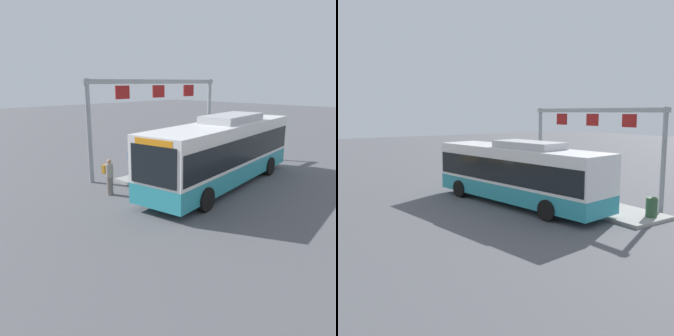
{
  "view_description": "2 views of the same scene",
  "coord_description": "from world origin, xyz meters",
  "views": [
    {
      "loc": [
        13.69,
        9.66,
        5.04
      ],
      "look_at": [
        2.73,
        -1.11,
        1.16
      ],
      "focal_mm": 36.6,
      "sensor_mm": 36.0,
      "label": 1
    },
    {
      "loc": [
        -16.9,
        12.1,
        4.97
      ],
      "look_at": [
        2.47,
        -0.91,
        1.63
      ],
      "focal_mm": 42.14,
      "sensor_mm": 36.0,
      "label": 2
    }
  ],
  "objects": [
    {
      "name": "platform_curb",
      "position": [
        -1.57,
        -2.94,
        0.08
      ],
      "size": [
        10.0,
        2.8,
        0.16
      ],
      "primitive_type": "cube",
      "color": "#9E9E99",
      "rests_on": "ground"
    },
    {
      "name": "ground_plane",
      "position": [
        0.0,
        0.0,
        0.0
      ],
      "size": [
        120.0,
        120.0,
        0.0
      ],
      "primitive_type": "plane",
      "color": "#56565B"
    },
    {
      "name": "person_waiting_mid",
      "position": [
        1.28,
        -2.58,
        1.05
      ],
      "size": [
        0.55,
        0.6,
        1.67
      ],
      "rotation": [
        0.0,
        0.0,
        2.16
      ],
      "color": "#334C8C",
      "rests_on": "platform_curb"
    },
    {
      "name": "person_waiting_near",
      "position": [
        2.88,
        -3.49,
        1.05
      ],
      "size": [
        0.43,
        0.58,
        1.67
      ],
      "rotation": [
        0.0,
        0.0,
        1.32
      ],
      "color": "#476B4C",
      "rests_on": "platform_curb"
    },
    {
      "name": "trash_bin",
      "position": [
        -5.96,
        -3.33,
        0.61
      ],
      "size": [
        0.52,
        0.52,
        0.9
      ],
      "primitive_type": "cylinder",
      "color": "#2D5133",
      "rests_on": "platform_curb"
    },
    {
      "name": "platform_sign_gantry",
      "position": [
        -0.47,
        -5.03,
        3.79
      ],
      "size": [
        10.04,
        0.24,
        5.2
      ],
      "color": "gray",
      "rests_on": "ground"
    },
    {
      "name": "bus_main",
      "position": [
        -0.01,
        -0.0,
        1.81
      ],
      "size": [
        11.14,
        3.97,
        3.46
      ],
      "rotation": [
        0.0,
        0.0,
        0.14
      ],
      "color": "teal",
      "rests_on": "ground"
    },
    {
      "name": "person_boarding",
      "position": [
        4.88,
        -2.76,
        0.89
      ],
      "size": [
        0.4,
        0.57,
        1.67
      ],
      "rotation": [
        0.0,
        0.0,
        1.76
      ],
      "color": "slate",
      "rests_on": "ground"
    }
  ]
}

